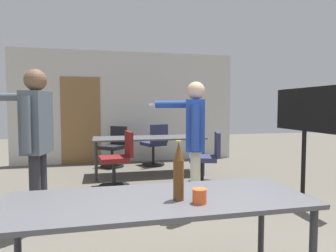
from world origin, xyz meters
The scene contains 12 objects.
back_wall centered at (-0.03, 5.88, 1.33)m, with size 5.37×0.12×2.68m.
conference_table_near centered at (-0.29, 0.42, 0.68)m, with size 2.02×0.75×0.75m.
conference_table_far centered at (0.28, 4.34, 0.69)m, with size 2.17×0.81×0.75m.
tv_screen centered at (2.14, 2.15, 1.04)m, with size 0.44×1.27×1.62m.
person_far_watching centered at (-1.34, 1.96, 1.08)m, with size 0.75×0.69×1.76m.
person_center_tall centered at (0.50, 2.09, 1.01)m, with size 0.70×0.75×1.67m.
office_chair_near_pushed centered at (-0.37, 3.56, 0.44)m, with size 0.57×0.52×0.94m.
office_chair_side_rolled centered at (1.14, 3.37, 0.42)m, with size 0.62×0.57×0.91m.
office_chair_mid_tucked centered at (-0.36, 5.34, 0.42)m, with size 0.68×0.69×0.90m.
office_chair_far_right centered at (0.56, 5.22, 0.46)m, with size 0.60×0.64×0.96m.
beer_bottle centered at (-0.17, 0.35, 0.93)m, with size 0.07×0.07×0.39m.
drink_cup centered at (-0.06, 0.26, 0.80)m, with size 0.09×0.09×0.09m.
Camera 1 is at (-0.66, -1.50, 1.36)m, focal length 32.00 mm.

